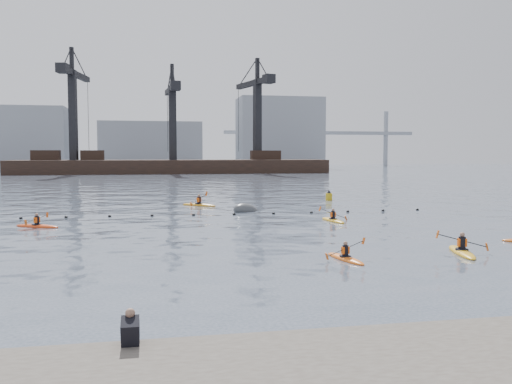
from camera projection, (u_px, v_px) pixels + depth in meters
ground at (304, 289)px, 18.23m from camera, size 400.00×400.00×0.00m
float_line at (214, 215)px, 40.20m from camera, size 33.24×0.73×0.24m
barge_pier at (172, 165)px, 125.77m from camera, size 72.00×19.30×29.50m
skyline at (175, 138)px, 165.15m from camera, size 141.00×28.00×22.00m
kayaker_0 at (345, 258)px, 23.23m from camera, size 1.93×2.89×1.02m
kayaker_1 at (462, 251)px, 24.69m from camera, size 2.30×3.52×1.18m
kayaker_2 at (37, 226)px, 33.52m from camera, size 3.03×2.00×0.99m
kayaker_3 at (333, 220)px, 36.48m from camera, size 2.11×3.11×1.15m
kayaker_5 at (199, 204)px, 47.30m from camera, size 3.12×2.85×1.30m
mooring_buoy at (246, 211)px, 42.86m from camera, size 3.01×2.73×1.71m
nav_buoy at (329, 197)px, 52.87m from camera, size 0.64×0.64×1.17m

